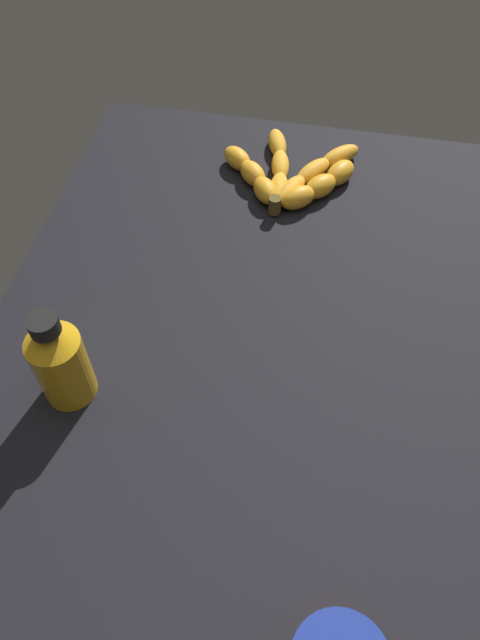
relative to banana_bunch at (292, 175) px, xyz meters
The scene contains 3 objects.
ground_plane 33.32cm from the banana_bunch, ahead, with size 99.94×78.85×4.98cm, color black.
banana_bunch is the anchor object (origin of this frame).
honey_bottle 51.17cm from the banana_bunch, 25.99° to the right, with size 6.67×6.67×15.09cm.
Camera 1 is at (46.92, 4.82, 66.97)cm, focal length 33.30 mm.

